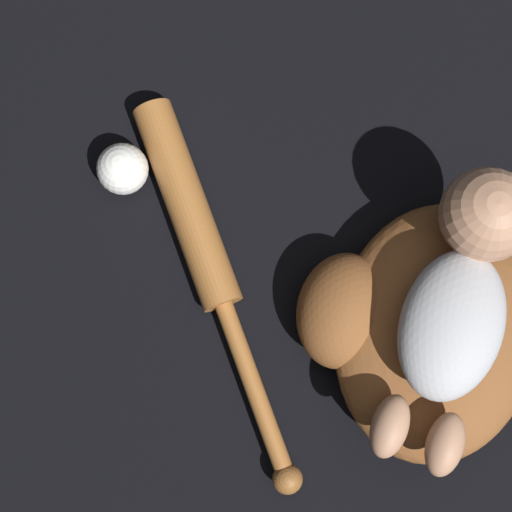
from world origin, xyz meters
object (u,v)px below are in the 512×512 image
Objects in this scene: baby_figure at (464,287)px; baseball at (123,169)px; baseball_glove at (420,328)px; baseball_bat at (201,243)px.

baseball is (0.19, 0.41, -0.11)m from baby_figure.
baseball is at bearing 58.55° from baseball_glove.
baseball_glove is at bearing 135.98° from baby_figure.
baseball reaches higher than baseball_bat.
baseball is (0.23, 0.37, -0.02)m from baseball_glove.
baseball_glove is 0.74× the size of baseball_bat.
baseball_bat is (0.09, 0.31, -0.12)m from baby_figure.
baseball is at bearing 44.05° from baseball_bat.
baseball_bat is at bearing 65.41° from baseball_glove.
baseball_glove is 0.30m from baseball_bat.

